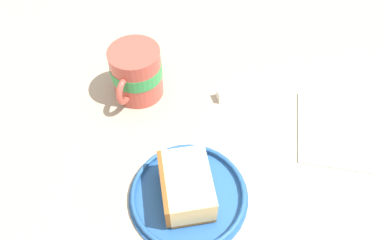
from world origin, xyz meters
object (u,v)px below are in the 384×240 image
Objects in this scene: small_plate at (188,194)px; folded_napkin at (334,130)px; sugar_cube at (223,95)px; teaspoon at (67,166)px; cake_slice at (186,186)px; tea_mug at (136,72)px.

folded_napkin is (15.60, -20.06, -0.41)cm from small_plate.
teaspoon is at bearing 131.35° from sugar_cube.
cake_slice is at bearing 127.70° from folded_napkin.
tea_mug is 0.91× the size of teaspoon.
cake_slice is (-0.10, 0.25, 2.52)cm from small_plate.
sugar_cube is (18.80, -2.16, -2.33)cm from cake_slice.
folded_napkin is (-1.93, -32.38, -4.32)cm from tea_mug.
teaspoon is 41.04cm from folded_napkin.
folded_napkin is at bearing -99.72° from sugar_cube.
cake_slice is at bearing -93.30° from teaspoon.
tea_mug is at bearing 86.58° from folded_napkin.
cake_slice is 0.91× the size of teaspoon.
small_plate reaches higher than teaspoon.
tea_mug reaches higher than small_plate.
sugar_cube is (17.76, -20.19, 0.54)cm from teaspoon.
tea_mug is (17.63, 12.07, 1.39)cm from cake_slice.
folded_napkin is (15.69, -20.31, -2.93)cm from cake_slice.
teaspoon is (-16.59, 5.95, -4.27)cm from tea_mug.
cake_slice is 0.77× the size of folded_napkin.
tea_mug reaches higher than sugar_cube.
sugar_cube reaches higher than teaspoon.
small_plate is 1.40× the size of teaspoon.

